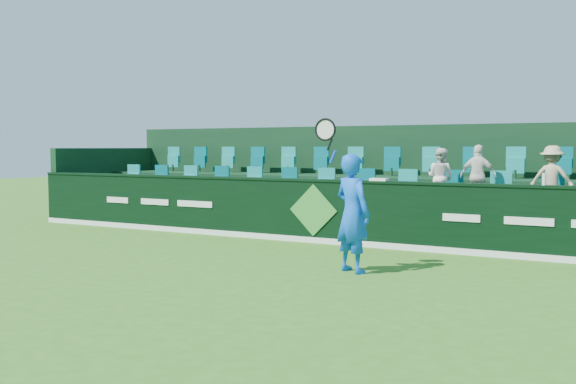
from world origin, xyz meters
The scene contains 13 objects.
ground centered at (0.00, 0.00, 0.00)m, with size 60.00×60.00×0.00m, color #376D1A.
sponsor_hoarding centered at (0.00, 4.00, 0.67)m, with size 16.00×0.25×1.35m.
stand_tier_front centered at (0.00, 5.10, 0.40)m, with size 16.00×2.00×0.80m, color black.
stand_tier_back centered at (0.00, 7.00, 0.65)m, with size 16.00×1.80×1.30m, color black.
stand_rear centered at (0.00, 7.44, 1.22)m, with size 16.00×4.10×2.60m.
seat_row_front centered at (0.00, 5.50, 1.10)m, with size 13.50×0.50×0.60m, color teal.
seat_row_back centered at (0.00, 7.30, 1.60)m, with size 13.50×0.50×0.60m, color teal.
tennis_player centered at (1.95, 1.35, 0.97)m, with size 1.11×0.71×2.56m.
spectator_left centered at (2.36, 5.12, 1.40)m, with size 0.59×0.46×1.21m, color white.
spectator_middle centered at (3.14, 5.12, 1.44)m, with size 0.75×0.31×1.28m, color white.
spectator_right centered at (4.54, 5.12, 1.43)m, with size 0.81×0.47×1.26m, color tan.
towel centered at (1.42, 4.00, 1.38)m, with size 0.35×0.22×0.05m, color white.
drinks_bottle centered at (4.53, 4.00, 1.46)m, with size 0.07×0.07×0.21m, color silver.
Camera 1 is at (5.96, -8.19, 2.02)m, focal length 40.00 mm.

